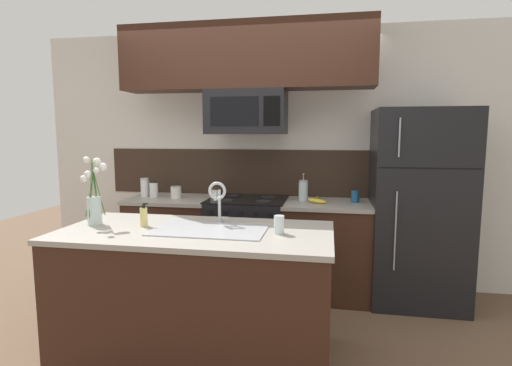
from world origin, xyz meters
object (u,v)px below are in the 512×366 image
object	(u,v)px
coffee_tin	(355,197)
drinking_glass	(279,225)
refrigerator	(418,207)
storage_jar_squat	(216,193)
storage_jar_medium	(154,189)
storage_jar_short	(176,192)
french_press	(303,190)
banana_bunch	(317,201)
microwave	(247,112)
sink_faucet	(218,196)
dish_soap_bottle	(144,217)
stove_range	(248,244)
storage_jar_tall	(145,187)
flower_vase	(94,202)

from	to	relation	value
coffee_tin	drinking_glass	size ratio (longest dim) A/B	0.92
refrigerator	storage_jar_squat	distance (m)	1.92
storage_jar_medium	drinking_glass	world-z (taller)	storage_jar_medium
storage_jar_short	drinking_glass	bearing A→B (deg)	-45.83
french_press	coffee_tin	xyz separation A→B (m)	(0.49, -0.01, -0.04)
coffee_tin	storage_jar_squat	bearing A→B (deg)	-179.08
coffee_tin	drinking_glass	bearing A→B (deg)	-113.40
banana_bunch	french_press	xyz separation A→B (m)	(-0.14, 0.12, 0.08)
coffee_tin	refrigerator	bearing A→B (deg)	-3.10
storage_jar_short	french_press	size ratio (longest dim) A/B	0.45
banana_bunch	microwave	bearing A→B (deg)	176.71
storage_jar_medium	sink_faucet	xyz separation A→B (m)	(0.97, -1.04, 0.12)
dish_soap_bottle	drinking_glass	bearing A→B (deg)	-2.37
banana_bunch	coffee_tin	distance (m)	0.37
stove_range	storage_jar_tall	world-z (taller)	storage_jar_tall
storage_jar_squat	banana_bunch	distance (m)	1.01
storage_jar_tall	storage_jar_short	world-z (taller)	storage_jar_tall
dish_soap_bottle	coffee_tin	bearing A→B (deg)	39.60
dish_soap_bottle	drinking_glass	distance (m)	0.96
stove_range	flower_vase	distance (m)	1.62
storage_jar_tall	storage_jar_medium	world-z (taller)	storage_jar_tall
sink_faucet	drinking_glass	xyz separation A→B (m)	(0.47, -0.22, -0.14)
banana_bunch	sink_faucet	bearing A→B (deg)	-125.16
microwave	stove_range	bearing A→B (deg)	90.16
storage_jar_medium	dish_soap_bottle	world-z (taller)	storage_jar_medium
storage_jar_squat	drinking_glass	world-z (taller)	drinking_glass
refrigerator	dish_soap_bottle	world-z (taller)	refrigerator
storage_jar_medium	sink_faucet	world-z (taller)	sink_faucet
storage_jar_medium	storage_jar_short	bearing A→B (deg)	-5.82
storage_jar_medium	french_press	world-z (taller)	french_press
refrigerator	storage_jar_short	size ratio (longest dim) A/B	14.66
refrigerator	storage_jar_squat	xyz separation A→B (m)	(-1.92, 0.01, 0.07)
refrigerator	french_press	distance (m)	1.05
storage_jar_tall	storage_jar_squat	distance (m)	0.76
french_press	sink_faucet	size ratio (longest dim) A/B	0.87
french_press	dish_soap_bottle	bearing A→B (deg)	-129.12
refrigerator	storage_jar_short	bearing A→B (deg)	-178.99
stove_range	storage_jar_medium	size ratio (longest dim) A/B	5.59
banana_bunch	storage_jar_medium	bearing A→B (deg)	177.77
dish_soap_bottle	storage_jar_tall	bearing A→B (deg)	115.49
refrigerator	coffee_tin	world-z (taller)	refrigerator
sink_faucet	refrigerator	bearing A→B (deg)	33.47
banana_bunch	dish_soap_bottle	xyz separation A→B (m)	(-1.17, -1.15, 0.05)
refrigerator	storage_jar_short	xyz separation A→B (m)	(-2.31, -0.04, 0.08)
storage_jar_tall	sink_faucet	size ratio (longest dim) A/B	0.62
storage_jar_medium	storage_jar_squat	xyz separation A→B (m)	(0.65, 0.02, -0.03)
storage_jar_medium	stove_range	bearing A→B (deg)	-0.27
flower_vase	microwave	bearing A→B (deg)	54.36
banana_bunch	sink_faucet	world-z (taller)	sink_faucet
banana_bunch	coffee_tin	world-z (taller)	coffee_tin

